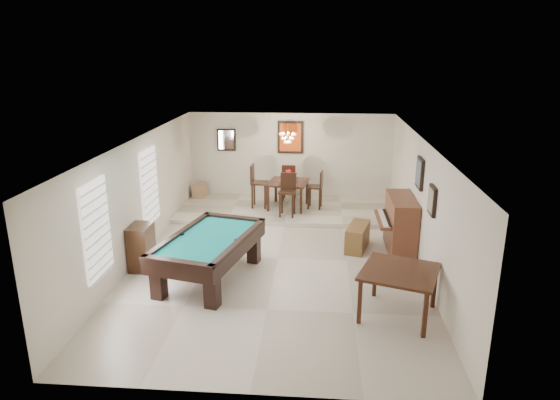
# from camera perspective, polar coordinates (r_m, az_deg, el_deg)

# --- Properties ---
(ground_plane) EXTENTS (6.00, 9.00, 0.02)m
(ground_plane) POSITION_cam_1_polar(r_m,az_deg,el_deg) (10.99, -0.25, -6.71)
(ground_plane) COLOR beige
(wall_back) EXTENTS (6.00, 0.04, 2.60)m
(wall_back) POSITION_cam_1_polar(r_m,az_deg,el_deg) (14.88, 1.19, 4.93)
(wall_back) COLOR silver
(wall_back) RESTS_ON ground_plane
(wall_front) EXTENTS (6.00, 0.04, 2.60)m
(wall_front) POSITION_cam_1_polar(r_m,az_deg,el_deg) (6.40, -3.68, -12.11)
(wall_front) COLOR silver
(wall_front) RESTS_ON ground_plane
(wall_left) EXTENTS (0.04, 9.00, 2.60)m
(wall_left) POSITION_cam_1_polar(r_m,az_deg,el_deg) (11.18, -15.77, 0.19)
(wall_left) COLOR silver
(wall_left) RESTS_ON ground_plane
(wall_right) EXTENTS (0.04, 9.00, 2.60)m
(wall_right) POSITION_cam_1_polar(r_m,az_deg,el_deg) (10.72, 15.94, -0.54)
(wall_right) COLOR silver
(wall_right) RESTS_ON ground_plane
(ceiling) EXTENTS (6.00, 9.00, 0.04)m
(ceiling) POSITION_cam_1_polar(r_m,az_deg,el_deg) (10.22, -0.27, 6.81)
(ceiling) COLOR white
(ceiling) RESTS_ON wall_back
(dining_step) EXTENTS (6.00, 2.50, 0.12)m
(dining_step) POSITION_cam_1_polar(r_m,az_deg,el_deg) (14.00, 0.85, -1.11)
(dining_step) COLOR beige
(dining_step) RESTS_ON ground_plane
(window_left_front) EXTENTS (0.06, 1.00, 1.70)m
(window_left_front) POSITION_cam_1_polar(r_m,az_deg,el_deg) (9.21, -20.24, -3.16)
(window_left_front) COLOR white
(window_left_front) RESTS_ON wall_left
(window_left_rear) EXTENTS (0.06, 1.00, 1.70)m
(window_left_rear) POSITION_cam_1_polar(r_m,az_deg,el_deg) (11.68, -14.68, 1.51)
(window_left_rear) COLOR white
(window_left_rear) RESTS_ON wall_left
(pool_table) EXTENTS (1.97, 2.85, 0.86)m
(pool_table) POSITION_cam_1_polar(r_m,az_deg,el_deg) (10.00, -8.05, -6.62)
(pool_table) COLOR black
(pool_table) RESTS_ON ground_plane
(square_table) EXTENTS (1.54, 1.54, 0.84)m
(square_table) POSITION_cam_1_polar(r_m,az_deg,el_deg) (8.86, 13.34, -10.28)
(square_table) COLOR black
(square_table) RESTS_ON ground_plane
(upright_piano) EXTENTS (0.84, 1.50, 1.25)m
(upright_piano) POSITION_cam_1_polar(r_m,az_deg,el_deg) (11.48, 12.90, -2.71)
(upright_piano) COLOR brown
(upright_piano) RESTS_ON ground_plane
(piano_bench) EXTENTS (0.64, 1.07, 0.56)m
(piano_bench) POSITION_cam_1_polar(r_m,az_deg,el_deg) (11.54, 8.86, -4.19)
(piano_bench) COLOR brown
(piano_bench) RESTS_ON ground_plane
(apothecary_chest) EXTENTS (0.42, 0.63, 0.94)m
(apothecary_chest) POSITION_cam_1_polar(r_m,az_deg,el_deg) (10.72, -15.57, -5.20)
(apothecary_chest) COLOR black
(apothecary_chest) RESTS_ON ground_plane
(dining_table) EXTENTS (1.20, 1.20, 0.87)m
(dining_table) POSITION_cam_1_polar(r_m,az_deg,el_deg) (13.88, 0.92, 0.88)
(dining_table) COLOR black
(dining_table) RESTS_ON dining_step
(flower_vase) EXTENTS (0.13, 0.13, 0.22)m
(flower_vase) POSITION_cam_1_polar(r_m,az_deg,el_deg) (13.74, 0.93, 3.06)
(flower_vase) COLOR red
(flower_vase) RESTS_ON dining_table
(dining_chair_south) EXTENTS (0.46, 0.46, 1.13)m
(dining_chair_south) POSITION_cam_1_polar(r_m,az_deg,el_deg) (13.15, 0.84, 0.55)
(dining_chair_south) COLOR black
(dining_chair_south) RESTS_ON dining_step
(dining_chair_north) EXTENTS (0.42, 0.42, 1.08)m
(dining_chair_north) POSITION_cam_1_polar(r_m,az_deg,el_deg) (14.60, 1.06, 2.10)
(dining_chair_north) COLOR black
(dining_chair_north) RESTS_ON dining_step
(dining_chair_west) EXTENTS (0.46, 0.46, 1.21)m
(dining_chair_west) POSITION_cam_1_polar(r_m,az_deg,el_deg) (13.90, -2.35, 1.61)
(dining_chair_west) COLOR black
(dining_chair_west) RESTS_ON dining_step
(dining_chair_east) EXTENTS (0.43, 0.43, 1.05)m
(dining_chair_east) POSITION_cam_1_polar(r_m,az_deg,el_deg) (13.85, 4.02, 1.18)
(dining_chair_east) COLOR black
(dining_chair_east) RESTS_ON dining_step
(corner_bench) EXTENTS (0.40, 0.48, 0.40)m
(corner_bench) POSITION_cam_1_polar(r_m,az_deg,el_deg) (15.14, -9.14, 1.10)
(corner_bench) COLOR #A47C59
(corner_bench) RESTS_ON dining_step
(chandelier) EXTENTS (0.44, 0.44, 0.60)m
(chandelier) POSITION_cam_1_polar(r_m,az_deg,el_deg) (13.44, 0.88, 7.53)
(chandelier) COLOR #FFE5B2
(chandelier) RESTS_ON ceiling
(back_painting) EXTENTS (0.75, 0.06, 0.95)m
(back_painting) POSITION_cam_1_polar(r_m,az_deg,el_deg) (14.73, 1.19, 7.18)
(back_painting) COLOR #D84C14
(back_painting) RESTS_ON wall_back
(back_mirror) EXTENTS (0.55, 0.06, 0.65)m
(back_mirror) POSITION_cam_1_polar(r_m,az_deg,el_deg) (14.97, -6.14, 6.86)
(back_mirror) COLOR white
(back_mirror) RESTS_ON wall_back
(right_picture_upper) EXTENTS (0.06, 0.55, 0.65)m
(right_picture_upper) POSITION_cam_1_polar(r_m,az_deg,el_deg) (10.84, 15.69, 2.97)
(right_picture_upper) COLOR slate
(right_picture_upper) RESTS_ON wall_right
(right_picture_lower) EXTENTS (0.06, 0.45, 0.55)m
(right_picture_lower) POSITION_cam_1_polar(r_m,az_deg,el_deg) (9.66, 17.00, -0.05)
(right_picture_lower) COLOR gray
(right_picture_lower) RESTS_ON wall_right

